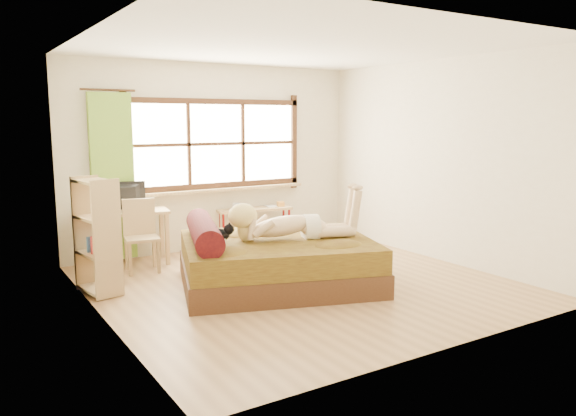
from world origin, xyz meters
TOP-DOWN VIEW (x-y plane):
  - floor at (0.00, 0.00)m, footprint 4.50×4.50m
  - ceiling at (0.00, 0.00)m, footprint 4.50×4.50m
  - wall_back at (0.00, 2.25)m, footprint 4.50×0.00m
  - wall_front at (0.00, -2.25)m, footprint 4.50×0.00m
  - wall_left at (-2.25, 0.00)m, footprint 0.00×4.50m
  - wall_right at (2.25, 0.00)m, footprint 0.00×4.50m
  - window at (0.00, 2.22)m, footprint 2.80×0.16m
  - curtain at (-1.55, 2.13)m, footprint 0.55×0.10m
  - bed at (-0.29, 0.11)m, footprint 2.59×2.32m
  - woman at (-0.09, 0.04)m, footprint 1.57×0.89m
  - kitten at (-0.96, 0.19)m, footprint 0.35×0.23m
  - desk at (-1.49, 1.95)m, footprint 1.23×0.72m
  - monitor at (-1.49, 2.00)m, footprint 0.65×0.19m
  - chair at (-1.38, 1.58)m, footprint 0.47×0.47m
  - pipe_shelf at (0.55, 2.07)m, footprint 1.18×0.46m
  - cup at (0.24, 2.07)m, footprint 0.15×0.15m
  - book at (0.74, 2.07)m, footprint 0.19×0.23m
  - bookshelf at (-2.08, 0.86)m, footprint 0.41×0.60m

SIDE VIEW (x-z plane):
  - floor at x=0.00m, z-range 0.00..0.00m
  - bed at x=-0.29m, z-range -0.12..0.70m
  - pipe_shelf at x=0.55m, z-range 0.10..0.75m
  - chair at x=-1.38m, z-range 0.05..0.96m
  - book at x=0.74m, z-range 0.57..0.59m
  - cup at x=0.24m, z-range 0.57..0.67m
  - desk at x=-1.49m, z-range 0.27..0.99m
  - bookshelf at x=-2.08m, z-range 0.01..1.29m
  - kitten at x=-0.96m, z-range 0.54..0.80m
  - woman at x=-0.09m, z-range 0.54..1.19m
  - monitor at x=-1.49m, z-range 0.72..1.09m
  - curtain at x=-1.55m, z-range 0.05..2.25m
  - wall_back at x=0.00m, z-range -0.90..3.60m
  - wall_front at x=0.00m, z-range -0.90..3.60m
  - wall_left at x=-2.25m, z-range -0.90..3.60m
  - wall_right at x=2.25m, z-range -0.90..3.60m
  - window at x=0.00m, z-range 0.78..2.24m
  - ceiling at x=0.00m, z-range 2.70..2.70m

